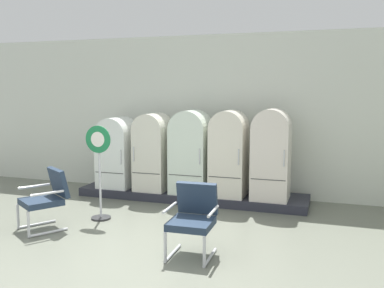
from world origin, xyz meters
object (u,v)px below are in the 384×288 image
at_px(refrigerator_2, 191,149).
at_px(armchair_right, 193,216).
at_px(refrigerator_0, 117,150).
at_px(refrigerator_3, 229,151).
at_px(armchair_left, 47,196).
at_px(refrigerator_4, 271,151).
at_px(refrigerator_1, 153,149).
at_px(sign_stand, 99,174).

bearing_deg(refrigerator_2, armchair_right, -70.81).
distance_m(refrigerator_0, armchair_right, 3.55).
distance_m(refrigerator_3, armchair_right, 2.58).
bearing_deg(refrigerator_3, armchair_left, -135.33).
bearing_deg(refrigerator_0, armchair_right, -46.29).
bearing_deg(refrigerator_4, refrigerator_1, 179.56).
height_order(refrigerator_4, sign_stand, refrigerator_4).
bearing_deg(armchair_right, refrigerator_0, 133.71).
height_order(armchair_right, sign_stand, sign_stand).
bearing_deg(sign_stand, refrigerator_0, 108.30).
distance_m(refrigerator_3, refrigerator_4, 0.77).
relative_size(refrigerator_3, armchair_right, 1.72).
distance_m(refrigerator_2, sign_stand, 1.91).
height_order(refrigerator_1, refrigerator_3, refrigerator_3).
bearing_deg(refrigerator_4, armchair_left, -143.51).
bearing_deg(refrigerator_3, refrigerator_4, 0.11).
distance_m(armchair_right, sign_stand, 2.15).
relative_size(refrigerator_4, armchair_right, 1.77).
height_order(refrigerator_3, armchair_right, refrigerator_3).
distance_m(refrigerator_1, armchair_left, 2.44).
xyz_separation_m(refrigerator_4, armchair_right, (-0.63, -2.53, -0.51)).
bearing_deg(sign_stand, refrigerator_3, 41.67).
relative_size(refrigerator_3, armchair_left, 1.72).
bearing_deg(refrigerator_4, armchair_right, -103.90).
distance_m(refrigerator_2, refrigerator_4, 1.51).
height_order(refrigerator_2, armchair_right, refrigerator_2).
bearing_deg(armchair_right, sign_stand, 153.53).
height_order(refrigerator_1, sign_stand, refrigerator_1).
bearing_deg(sign_stand, refrigerator_4, 31.84).
xyz_separation_m(refrigerator_0, refrigerator_4, (3.07, -0.03, 0.12)).
xyz_separation_m(refrigerator_0, armchair_left, (0.02, -2.28, -0.39)).
relative_size(refrigerator_0, armchair_right, 1.53).
distance_m(refrigerator_3, armchair_left, 3.24).
bearing_deg(refrigerator_1, refrigerator_0, 179.40).
bearing_deg(refrigerator_0, refrigerator_1, -0.60).
height_order(refrigerator_1, armchair_right, refrigerator_1).
bearing_deg(refrigerator_2, sign_stand, -122.88).
height_order(refrigerator_2, refrigerator_3, refrigerator_3).
height_order(refrigerator_0, refrigerator_4, refrigerator_4).
height_order(refrigerator_0, armchair_left, refrigerator_0).
bearing_deg(refrigerator_2, refrigerator_0, 179.55).
distance_m(refrigerator_0, refrigerator_3, 2.30).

